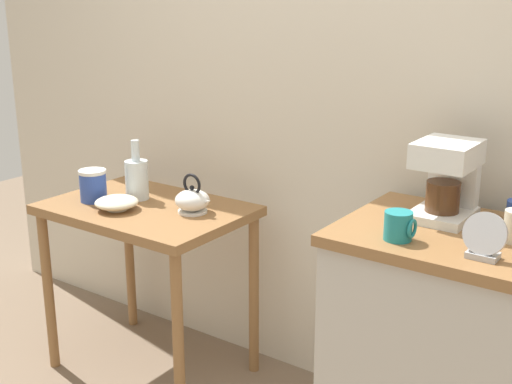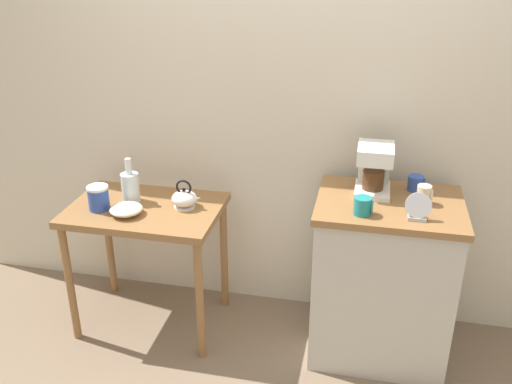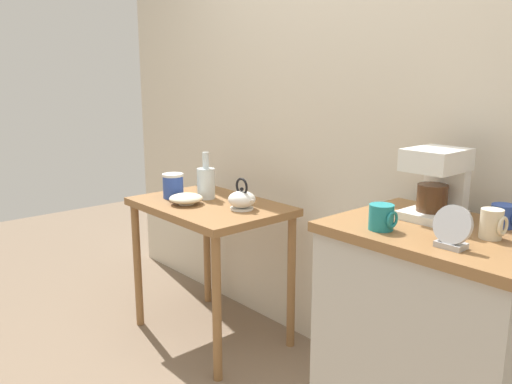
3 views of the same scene
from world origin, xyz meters
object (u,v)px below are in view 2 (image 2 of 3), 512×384
object	(u,v)px
bowl_stoneware	(126,209)
teakettle	(185,199)
mug_small_cream	(424,195)
mug_blue	(416,183)
mug_dark_teal	(363,206)
glass_carafe_vase	(130,186)
table_clock	(418,208)
canister_enamel	(98,198)
coffee_maker	(374,166)

from	to	relation	value
bowl_stoneware	teakettle	world-z (taller)	teakettle
mug_small_cream	mug_blue	size ratio (longest dim) A/B	1.10
mug_dark_teal	glass_carafe_vase	bearing A→B (deg)	171.60
mug_blue	table_clock	size ratio (longest dim) A/B	0.66
teakettle	mug_small_cream	bearing A→B (deg)	0.11
mug_small_cream	mug_blue	xyz separation A→B (m)	(-0.03, 0.16, -0.01)
bowl_stoneware	table_clock	distance (m)	1.51
bowl_stoneware	canister_enamel	world-z (taller)	canister_enamel
teakettle	bowl_stoneware	bearing A→B (deg)	-151.06
glass_carafe_vase	canister_enamel	xyz separation A→B (m)	(-0.13, -0.13, -0.02)
teakettle	canister_enamel	bearing A→B (deg)	-164.68
bowl_stoneware	glass_carafe_vase	world-z (taller)	glass_carafe_vase
bowl_stoneware	table_clock	size ratio (longest dim) A/B	1.33
bowl_stoneware	canister_enamel	distance (m)	0.18
bowl_stoneware	mug_dark_teal	world-z (taller)	mug_dark_teal
bowl_stoneware	mug_dark_teal	size ratio (longest dim) A/B	1.94
mug_small_cream	table_clock	world-z (taller)	table_clock
glass_carafe_vase	mug_dark_teal	distance (m)	1.31
teakettle	mug_blue	size ratio (longest dim) A/B	1.95
bowl_stoneware	mug_dark_teal	bearing A→B (deg)	-1.30
bowl_stoneware	canister_enamel	xyz separation A→B (m)	(-0.17, 0.03, 0.04)
glass_carafe_vase	bowl_stoneware	bearing A→B (deg)	-75.60
bowl_stoneware	mug_dark_teal	xyz separation A→B (m)	(1.25, -0.03, 0.16)
canister_enamel	mug_small_cream	bearing A→B (deg)	4.21
coffee_maker	mug_blue	size ratio (longest dim) A/B	2.94
coffee_maker	table_clock	distance (m)	0.37
teakettle	mug_blue	world-z (taller)	mug_blue
glass_carafe_vase	coffee_maker	xyz separation A→B (m)	(1.33, 0.09, 0.20)
coffee_maker	table_clock	world-z (taller)	coffee_maker
glass_carafe_vase	mug_small_cream	size ratio (longest dim) A/B	2.66
glass_carafe_vase	coffee_maker	size ratio (longest dim) A/B	1.00
coffee_maker	table_clock	xyz separation A→B (m)	(0.22, -0.28, -0.08)
coffee_maker	table_clock	size ratio (longest dim) A/B	1.95
bowl_stoneware	table_clock	bearing A→B (deg)	-1.04
glass_carafe_vase	mug_blue	world-z (taller)	glass_carafe_vase
glass_carafe_vase	canister_enamel	size ratio (longest dim) A/B	1.89
coffee_maker	mug_dark_teal	xyz separation A→B (m)	(-0.04, -0.28, -0.10)
coffee_maker	mug_dark_teal	distance (m)	0.30
mug_small_cream	table_clock	bearing A→B (deg)	-102.02
bowl_stoneware	glass_carafe_vase	distance (m)	0.18
glass_carafe_vase	mug_small_cream	xyz separation A→B (m)	(1.58, -0.01, 0.11)
canister_enamel	coffee_maker	distance (m)	1.49
canister_enamel	table_clock	distance (m)	1.68
coffee_maker	mug_blue	world-z (taller)	coffee_maker
canister_enamel	bowl_stoneware	bearing A→B (deg)	-10.06
mug_blue	table_clock	bearing A→B (deg)	-91.15
coffee_maker	mug_dark_teal	size ratio (longest dim) A/B	2.83
mug_small_cream	mug_dark_teal	size ratio (longest dim) A/B	1.06
coffee_maker	mug_small_cream	bearing A→B (deg)	-21.28
teakettle	mug_dark_teal	xyz separation A→B (m)	(0.97, -0.18, 0.14)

